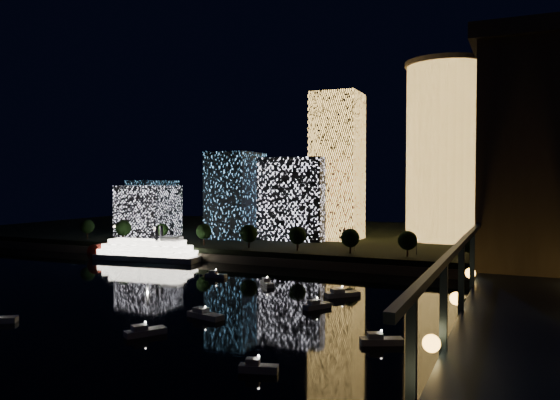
{
  "coord_description": "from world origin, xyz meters",
  "views": [
    {
      "loc": [
        64.77,
        -96.54,
        30.5
      ],
      "look_at": [
        -2.37,
        55.0,
        24.72
      ],
      "focal_mm": 35.0,
      "sensor_mm": 36.0,
      "label": 1
    }
  ],
  "objects_px": {
    "tower_cylindrical": "(445,151)",
    "riverboat": "(142,251)",
    "tower_rectangular": "(337,166)",
    "truss_bridge": "(522,265)"
  },
  "relations": [
    {
      "from": "truss_bridge",
      "to": "riverboat",
      "type": "height_order",
      "value": "truss_bridge"
    },
    {
      "from": "tower_cylindrical",
      "to": "riverboat",
      "type": "distance_m",
      "value": 132.08
    },
    {
      "from": "tower_rectangular",
      "to": "truss_bridge",
      "type": "xyz_separation_m",
      "value": [
        73.99,
        -128.1,
        -20.64
      ]
    },
    {
      "from": "tower_cylindrical",
      "to": "tower_rectangular",
      "type": "distance_m",
      "value": 46.14
    },
    {
      "from": "tower_rectangular",
      "to": "riverboat",
      "type": "relative_size",
      "value": 1.38
    },
    {
      "from": "tower_rectangular",
      "to": "truss_bridge",
      "type": "relative_size",
      "value": 0.24
    },
    {
      "from": "tower_cylindrical",
      "to": "tower_rectangular",
      "type": "bearing_deg",
      "value": -162.28
    },
    {
      "from": "tower_cylindrical",
      "to": "riverboat",
      "type": "height_order",
      "value": "tower_cylindrical"
    },
    {
      "from": "tower_rectangular",
      "to": "truss_bridge",
      "type": "height_order",
      "value": "tower_rectangular"
    },
    {
      "from": "tower_rectangular",
      "to": "tower_cylindrical",
      "type": "bearing_deg",
      "value": 17.72
    }
  ]
}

